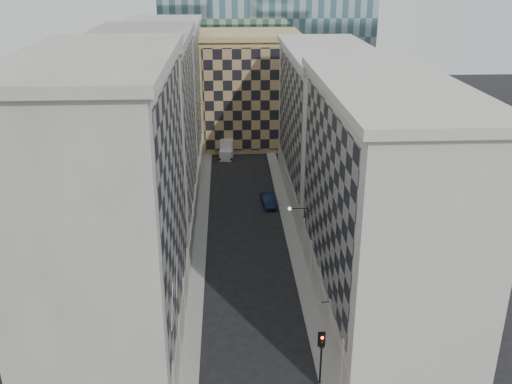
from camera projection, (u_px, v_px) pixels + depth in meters
name	position (u px, v px, depth m)	size (l,w,h in m)	color
sidewalk_west	(200.00, 239.00, 65.06)	(1.50, 100.00, 0.15)	gray
sidewalk_east	(292.00, 236.00, 65.58)	(1.50, 100.00, 0.15)	gray
bldg_left_a	(110.00, 213.00, 42.79)	(10.80, 22.80, 23.70)	#9D978D
bldg_left_b	(147.00, 137.00, 63.36)	(10.80, 22.80, 22.70)	gray
bldg_left_c	(166.00, 98.00, 83.93)	(10.80, 22.80, 21.70)	#9D978D
bldg_right_a	(381.00, 205.00, 48.14)	(10.80, 26.80, 20.70)	beige
bldg_right_b	(327.00, 126.00, 73.34)	(10.80, 28.80, 19.70)	beige
tan_block	(249.00, 89.00, 97.04)	(16.80, 14.80, 18.80)	tan
flagpoles_left	(174.00, 291.00, 39.84)	(0.10, 6.33, 2.33)	gray
bracket_lamp	(291.00, 209.00, 57.70)	(1.98, 0.36, 0.36)	black
traffic_light	(321.00, 348.00, 41.41)	(0.56, 0.47, 4.43)	black
box_truck	(227.00, 149.00, 92.51)	(2.47, 5.18, 2.76)	silver
dark_car	(268.00, 200.00, 73.85)	(1.55, 4.45, 1.47)	#0F1B39
shop_sign	(320.00, 306.00, 45.58)	(0.93, 0.64, 0.72)	black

